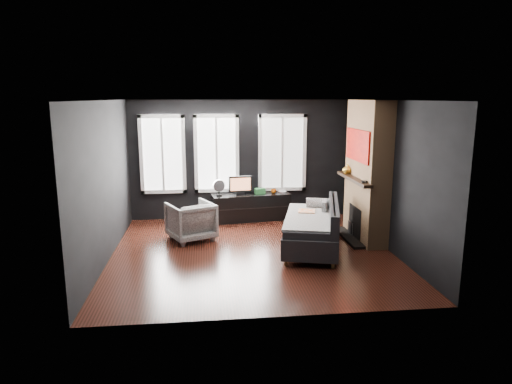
{
  "coord_description": "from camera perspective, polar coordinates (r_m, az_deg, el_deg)",
  "views": [
    {
      "loc": [
        -0.82,
        -7.81,
        2.75
      ],
      "look_at": [
        0.1,
        0.3,
        1.05
      ],
      "focal_mm": 32.0,
      "sensor_mm": 36.0,
      "label": 1
    }
  ],
  "objects": [
    {
      "name": "stripe_pillow",
      "position": [
        8.83,
        8.54,
        -2.15
      ],
      "size": [
        0.19,
        0.34,
        0.33
      ],
      "primitive_type": "cube",
      "rotation": [
        0.0,
        0.0,
        -0.34
      ],
      "color": "gray",
      "rests_on": "sofa"
    },
    {
      "name": "floor",
      "position": [
        8.32,
        -0.46,
        -7.54
      ],
      "size": [
        5.0,
        5.0,
        0.0
      ],
      "primitive_type": "plane",
      "color": "black",
      "rests_on": "ground"
    },
    {
      "name": "mantel_clock",
      "position": [
        8.5,
        13.38,
        1.27
      ],
      "size": [
        0.12,
        0.12,
        0.04
      ],
      "primitive_type": "cylinder",
      "rotation": [
        0.0,
        0.0,
        0.19
      ],
      "color": "black",
      "rests_on": "fireplace"
    },
    {
      "name": "ceiling",
      "position": [
        7.85,
        -0.49,
        11.41
      ],
      "size": [
        5.0,
        5.0,
        0.0
      ],
      "primitive_type": "plane",
      "color": "white",
      "rests_on": "ground"
    },
    {
      "name": "fireplace",
      "position": [
        9.08,
        13.73,
        2.56
      ],
      "size": [
        0.7,
        1.62,
        2.7
      ],
      "primitive_type": null,
      "color": "#93724C",
      "rests_on": "floor"
    },
    {
      "name": "mug",
      "position": [
        10.4,
        2.2,
        0.17
      ],
      "size": [
        0.13,
        0.11,
        0.11
      ],
      "primitive_type": "imported",
      "rotation": [
        0.0,
        0.0,
        -0.19
      ],
      "color": "#CC5906",
      "rests_on": "media_console"
    },
    {
      "name": "wall_back",
      "position": [
        10.43,
        -1.91,
        4.05
      ],
      "size": [
        5.0,
        0.02,
        2.7
      ],
      "primitive_type": "cube",
      "color": "black",
      "rests_on": "ground"
    },
    {
      "name": "wall_right",
      "position": [
        8.6,
        16.35,
        1.92
      ],
      "size": [
        0.02,
        5.0,
        2.7
      ],
      "primitive_type": "cube",
      "color": "black",
      "rests_on": "ground"
    },
    {
      "name": "sofa",
      "position": [
        8.44,
        6.95,
        -4.15
      ],
      "size": [
        1.54,
        2.28,
        0.89
      ],
      "primitive_type": null,
      "rotation": [
        0.0,
        0.0,
        -0.26
      ],
      "color": "#262729",
      "rests_on": "floor"
    },
    {
      "name": "media_console",
      "position": [
        10.39,
        -0.66,
        -1.86
      ],
      "size": [
        1.81,
        0.78,
        0.6
      ],
      "primitive_type": null,
      "rotation": [
        0.0,
        0.0,
        0.14
      ],
      "color": "black",
      "rests_on": "floor"
    },
    {
      "name": "mantel_vase",
      "position": [
        9.42,
        11.36,
        2.85
      ],
      "size": [
        0.2,
        0.21,
        0.2
      ],
      "primitive_type": "imported",
      "rotation": [
        0.0,
        0.0,
        0.02
      ],
      "color": "gold",
      "rests_on": "fireplace"
    },
    {
      "name": "armchair",
      "position": [
        9.02,
        -8.15,
        -3.37
      ],
      "size": [
        1.04,
        1.02,
        0.83
      ],
      "primitive_type": "imported",
      "rotation": [
        0.0,
        0.0,
        -2.71
      ],
      "color": "white",
      "rests_on": "floor"
    },
    {
      "name": "monitor",
      "position": [
        10.22,
        -1.97,
        1.0
      ],
      "size": [
        0.54,
        0.18,
        0.48
      ],
      "primitive_type": null,
      "rotation": [
        0.0,
        0.0,
        0.13
      ],
      "color": "black",
      "rests_on": "media_console"
    },
    {
      "name": "wall_left",
      "position": [
        8.11,
        -18.34,
        1.22
      ],
      "size": [
        0.02,
        5.0,
        2.7
      ],
      "primitive_type": "cube",
      "color": "black",
      "rests_on": "ground"
    },
    {
      "name": "book",
      "position": [
        10.56,
        2.79,
        0.69
      ],
      "size": [
        0.18,
        0.03,
        0.24
      ],
      "primitive_type": "imported",
      "rotation": [
        0.0,
        0.0,
        -0.04
      ],
      "color": "#BFAD99",
      "rests_on": "media_console"
    },
    {
      "name": "storage_box",
      "position": [
        10.32,
        0.48,
        0.12
      ],
      "size": [
        0.25,
        0.18,
        0.12
      ],
      "primitive_type": "cube",
      "rotation": [
        0.0,
        0.0,
        0.14
      ],
      "color": "#307E3E",
      "rests_on": "media_console"
    },
    {
      "name": "desk_fan",
      "position": [
        10.11,
        -4.66,
        0.56
      ],
      "size": [
        0.31,
        0.31,
        0.38
      ],
      "primitive_type": null,
      "rotation": [
        0.0,
        0.0,
        0.2
      ],
      "color": "gray",
      "rests_on": "media_console"
    },
    {
      "name": "windows",
      "position": [
        10.28,
        -4.47,
        9.67
      ],
      "size": [
        4.0,
        0.16,
        1.76
      ],
      "primitive_type": null,
      "color": "white",
      "rests_on": "wall_back"
    }
  ]
}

